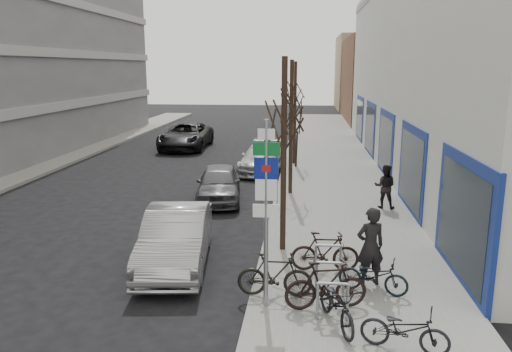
% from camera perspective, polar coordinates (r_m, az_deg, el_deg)
% --- Properties ---
extents(ground, '(120.00, 120.00, 0.00)m').
position_cam_1_polar(ground, '(11.68, -11.09, -14.44)').
color(ground, black).
rests_on(ground, ground).
extents(sidewalk_east, '(5.00, 70.00, 0.15)m').
position_cam_1_polar(sidewalk_east, '(20.65, 9.19, -2.23)').
color(sidewalk_east, slate).
rests_on(sidewalk_east, ground).
extents(brick_building_far, '(12.00, 14.00, 8.00)m').
position_cam_1_polar(brick_building_far, '(50.92, 17.12, 10.47)').
color(brick_building_far, brown).
rests_on(brick_building_far, ground).
extents(tan_building_far, '(13.00, 12.00, 9.00)m').
position_cam_1_polar(tan_building_far, '(65.77, 15.04, 11.34)').
color(tan_building_far, '#937A5B').
rests_on(tan_building_far, ground).
extents(highway_sign_pole, '(0.55, 0.10, 4.20)m').
position_cam_1_polar(highway_sign_pole, '(10.35, 1.16, -3.13)').
color(highway_sign_pole, gray).
rests_on(highway_sign_pole, ground).
extents(bike_rack, '(0.66, 2.26, 0.83)m').
position_cam_1_polar(bike_rack, '(11.52, 8.47, -11.13)').
color(bike_rack, gray).
rests_on(bike_rack, sidewalk_east).
extents(tree_near, '(1.80, 1.80, 5.50)m').
position_cam_1_polar(tree_near, '(13.51, 3.25, 7.60)').
color(tree_near, black).
rests_on(tree_near, ground).
extents(tree_mid, '(1.80, 1.80, 5.50)m').
position_cam_1_polar(tree_mid, '(19.99, 4.08, 9.13)').
color(tree_mid, black).
rests_on(tree_mid, ground).
extents(tree_far, '(1.80, 1.80, 5.50)m').
position_cam_1_polar(tree_far, '(26.48, 4.51, 9.91)').
color(tree_far, black).
rests_on(tree_far, ground).
extents(meter_front, '(0.10, 0.08, 1.27)m').
position_cam_1_polar(meter_front, '(13.69, 1.10, -5.97)').
color(meter_front, gray).
rests_on(meter_front, sidewalk_east).
extents(meter_mid, '(0.10, 0.08, 1.27)m').
position_cam_1_polar(meter_mid, '(18.98, 2.44, -0.76)').
color(meter_mid, gray).
rests_on(meter_mid, sidewalk_east).
extents(meter_back, '(0.10, 0.08, 1.27)m').
position_cam_1_polar(meter_back, '(24.36, 3.19, 2.17)').
color(meter_back, gray).
rests_on(meter_back, sidewalk_east).
extents(bike_near_left, '(1.06, 1.82, 1.06)m').
position_cam_1_polar(bike_near_left, '(10.33, 9.24, -13.89)').
color(bike_near_left, black).
rests_on(bike_near_left, sidewalk_east).
extents(bike_near_right, '(1.88, 0.93, 1.10)m').
position_cam_1_polar(bike_near_right, '(10.94, 8.01, -12.20)').
color(bike_near_right, black).
rests_on(bike_near_right, sidewalk_east).
extents(bike_mid_curb, '(1.66, 0.93, 0.97)m').
position_cam_1_polar(bike_mid_curb, '(11.88, 13.27, -10.71)').
color(bike_mid_curb, black).
rests_on(bike_mid_curb, sidewalk_east).
extents(bike_mid_inner, '(1.72, 0.53, 1.04)m').
position_cam_1_polar(bike_mid_inner, '(11.40, 2.16, -11.19)').
color(bike_mid_inner, black).
rests_on(bike_mid_inner, sidewalk_east).
extents(bike_far_curb, '(1.67, 0.90, 0.98)m').
position_cam_1_polar(bike_far_curb, '(9.80, 16.66, -16.08)').
color(bike_far_curb, black).
rests_on(bike_far_curb, sidewalk_east).
extents(bike_far_inner, '(1.76, 0.60, 1.05)m').
position_cam_1_polar(bike_far_inner, '(12.83, 7.89, -8.51)').
color(bike_far_inner, black).
rests_on(bike_far_inner, sidewalk_east).
extents(parked_car_front, '(2.17, 4.79, 1.53)m').
position_cam_1_polar(parked_car_front, '(13.56, -9.14, -7.00)').
color(parked_car_front, '#A4A3A8').
rests_on(parked_car_front, ground).
extents(parked_car_mid, '(2.21, 4.34, 1.42)m').
position_cam_1_polar(parked_car_mid, '(19.81, -4.27, -0.83)').
color(parked_car_mid, '#525257').
rests_on(parked_car_mid, ground).
extents(parked_car_back, '(2.25, 4.90, 1.39)m').
position_cam_1_polar(parked_car_back, '(25.30, 0.72, 2.07)').
color(parked_car_back, '#B4B4B9').
rests_on(parked_car_back, ground).
extents(lane_car, '(2.85, 6.06, 1.67)m').
position_cam_1_polar(lane_car, '(32.86, -8.00, 4.59)').
color(lane_car, black).
rests_on(lane_car, ground).
extents(pedestrian_near, '(0.80, 0.64, 1.90)m').
position_cam_1_polar(pedestrian_near, '(12.13, 12.93, -7.84)').
color(pedestrian_near, black).
rests_on(pedestrian_near, sidewalk_east).
extents(pedestrian_far, '(0.67, 0.52, 1.63)m').
position_cam_1_polar(pedestrian_far, '(18.78, 14.52, -1.14)').
color(pedestrian_far, black).
rests_on(pedestrian_far, sidewalk_east).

